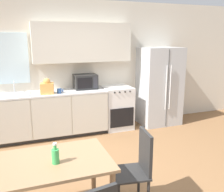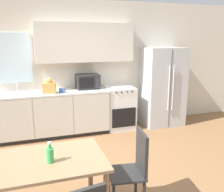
{
  "view_description": "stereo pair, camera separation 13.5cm",
  "coord_description": "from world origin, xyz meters",
  "px_view_note": "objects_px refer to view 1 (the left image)",
  "views": [
    {
      "loc": [
        -0.92,
        -3.04,
        1.95
      ],
      "look_at": [
        0.39,
        0.54,
        1.05
      ],
      "focal_mm": 40.0,
      "sensor_mm": 36.0,
      "label": 1
    },
    {
      "loc": [
        -0.79,
        -3.09,
        1.95
      ],
      "look_at": [
        0.39,
        0.54,
        1.05
      ],
      "focal_mm": 40.0,
      "sensor_mm": 36.0,
      "label": 2
    }
  ],
  "objects_px": {
    "microwave": "(85,82)",
    "dining_chair_side": "(138,164)",
    "oven_range": "(117,107)",
    "coffee_mug": "(60,91)",
    "refrigerator": "(159,86)",
    "drink_bottle": "(55,155)",
    "dining_table": "(46,171)"
  },
  "relations": [
    {
      "from": "microwave",
      "to": "coffee_mug",
      "type": "height_order",
      "value": "microwave"
    },
    {
      "from": "oven_range",
      "to": "dining_table",
      "type": "height_order",
      "value": "oven_range"
    },
    {
      "from": "refrigerator",
      "to": "drink_bottle",
      "type": "xyz_separation_m",
      "value": [
        -2.67,
        -2.6,
        -0.02
      ]
    },
    {
      "from": "dining_table",
      "to": "dining_chair_side",
      "type": "height_order",
      "value": "dining_chair_side"
    },
    {
      "from": "refrigerator",
      "to": "dining_table",
      "type": "height_order",
      "value": "refrigerator"
    },
    {
      "from": "refrigerator",
      "to": "microwave",
      "type": "height_order",
      "value": "refrigerator"
    },
    {
      "from": "coffee_mug",
      "to": "refrigerator",
      "type": "bearing_deg",
      "value": 2.89
    },
    {
      "from": "oven_range",
      "to": "dining_table",
      "type": "relative_size",
      "value": 0.72
    },
    {
      "from": "refrigerator",
      "to": "drink_bottle",
      "type": "bearing_deg",
      "value": -135.81
    },
    {
      "from": "coffee_mug",
      "to": "drink_bottle",
      "type": "relative_size",
      "value": 0.57
    },
    {
      "from": "dining_chair_side",
      "to": "oven_range",
      "type": "bearing_deg",
      "value": -7.79
    },
    {
      "from": "refrigerator",
      "to": "dining_chair_side",
      "type": "bearing_deg",
      "value": -124.78
    },
    {
      "from": "refrigerator",
      "to": "microwave",
      "type": "relative_size",
      "value": 3.76
    },
    {
      "from": "oven_range",
      "to": "dining_chair_side",
      "type": "relative_size",
      "value": 0.98
    },
    {
      "from": "microwave",
      "to": "coffee_mug",
      "type": "relative_size",
      "value": 3.9
    },
    {
      "from": "dining_table",
      "to": "refrigerator",
      "type": "bearing_deg",
      "value": 42.5
    },
    {
      "from": "microwave",
      "to": "drink_bottle",
      "type": "height_order",
      "value": "microwave"
    },
    {
      "from": "coffee_mug",
      "to": "drink_bottle",
      "type": "xyz_separation_m",
      "value": [
        -0.42,
        -2.48,
        -0.1
      ]
    },
    {
      "from": "dining_table",
      "to": "drink_bottle",
      "type": "distance_m",
      "value": 0.22
    },
    {
      "from": "oven_range",
      "to": "dining_table",
      "type": "distance_m",
      "value": 3.11
    },
    {
      "from": "oven_range",
      "to": "coffee_mug",
      "type": "xyz_separation_m",
      "value": [
        -1.24,
        -0.15,
        0.49
      ]
    },
    {
      "from": "coffee_mug",
      "to": "microwave",
      "type": "bearing_deg",
      "value": 23.44
    },
    {
      "from": "refrigerator",
      "to": "dining_chair_side",
      "type": "relative_size",
      "value": 1.87
    },
    {
      "from": "oven_range",
      "to": "drink_bottle",
      "type": "bearing_deg",
      "value": -122.15
    },
    {
      "from": "oven_range",
      "to": "coffee_mug",
      "type": "bearing_deg",
      "value": -173.21
    },
    {
      "from": "microwave",
      "to": "dining_chair_side",
      "type": "height_order",
      "value": "microwave"
    },
    {
      "from": "oven_range",
      "to": "microwave",
      "type": "height_order",
      "value": "microwave"
    },
    {
      "from": "microwave",
      "to": "drink_bottle",
      "type": "relative_size",
      "value": 2.2
    },
    {
      "from": "oven_range",
      "to": "dining_chair_side",
      "type": "height_order",
      "value": "dining_chair_side"
    },
    {
      "from": "oven_range",
      "to": "coffee_mug",
      "type": "distance_m",
      "value": 1.34
    },
    {
      "from": "dining_chair_side",
      "to": "drink_bottle",
      "type": "xyz_separation_m",
      "value": [
        -0.92,
        -0.08,
        0.31
      ]
    },
    {
      "from": "drink_bottle",
      "to": "microwave",
      "type": "bearing_deg",
      "value": 70.07
    }
  ]
}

